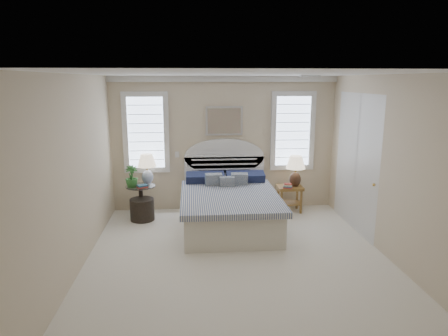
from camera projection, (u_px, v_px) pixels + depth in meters
floor at (238, 260)px, 5.94m from camera, size 4.50×5.00×0.01m
ceiling at (240, 74)px, 5.35m from camera, size 4.50×5.00×0.01m
wall_back at (224, 144)px, 8.08m from camera, size 4.50×0.02×2.70m
wall_left at (76, 175)px, 5.46m from camera, size 0.02×5.00×2.70m
wall_right at (391, 169)px, 5.83m from camera, size 0.02×5.00×2.70m
crown_molding at (224, 79)px, 7.76m from camera, size 4.50×0.08×0.12m
hvac_vent at (309, 76)px, 6.23m from camera, size 0.30×0.20×0.02m
switch_plate at (177, 154)px, 8.03m from camera, size 0.08×0.01×0.12m
window_left at (146, 133)px, 7.88m from camera, size 0.90×0.06×1.60m
window_right at (292, 131)px, 8.12m from camera, size 0.90×0.06×1.60m
painting at (224, 121)px, 7.94m from camera, size 0.74×0.04×0.58m
closet_door at (356, 162)px, 7.03m from camera, size 0.02×1.80×2.40m
bed at (229, 205)px, 7.27m from camera, size 1.72×2.28×1.47m
side_table_left at (141, 198)px, 7.71m from camera, size 0.56×0.56×0.63m
nightstand_right at (290, 193)px, 8.05m from camera, size 0.50×0.40×0.53m
floor_pot at (142, 209)px, 7.59m from camera, size 0.56×0.56×0.41m
lamp_left at (147, 166)px, 7.75m from camera, size 0.39×0.39×0.59m
lamp_right at (296, 167)px, 7.96m from camera, size 0.39×0.39×0.62m
potted_plant at (131, 177)px, 7.51m from camera, size 0.30×0.30×0.42m
books_left at (142, 186)px, 7.52m from camera, size 0.23×0.21×0.05m
books_right at (288, 186)px, 7.86m from camera, size 0.20×0.17×0.09m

